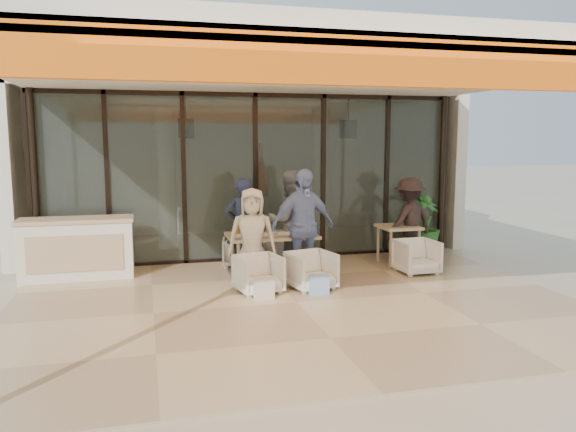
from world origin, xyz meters
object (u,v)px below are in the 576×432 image
at_px(chair_near_left, 259,272).
at_px(side_table, 398,231).
at_px(diner_cream, 252,237).
at_px(potted_palm, 422,224).
at_px(diner_periwinkle, 303,226).
at_px(diner_navy, 242,226).
at_px(chair_near_right, 311,269).
at_px(host_counter, 77,248).
at_px(chair_far_right, 282,249).
at_px(diner_grey, 289,220).
at_px(chair_far_left, 238,251).
at_px(side_chair, 417,255).
at_px(dining_table, 271,237).
at_px(standing_woman, 409,221).

relative_size(chair_near_left, side_table, 0.88).
xyz_separation_m(diner_cream, potted_palm, (3.70, 1.35, -0.12)).
bearing_deg(potted_palm, diner_periwinkle, -154.76).
height_order(diner_navy, diner_periwinkle, diner_periwinkle).
xyz_separation_m(chair_near_right, side_table, (2.08, 1.28, 0.30)).
relative_size(host_counter, chair_far_right, 3.17).
distance_m(diner_grey, diner_periwinkle, 0.90).
xyz_separation_m(chair_far_left, chair_near_right, (0.84, -1.90, 0.04)).
relative_size(side_chair, potted_palm, 0.51).
xyz_separation_m(dining_table, potted_palm, (3.29, 0.89, -0.02)).
relative_size(dining_table, chair_far_right, 2.57).
bearing_deg(chair_far_left, dining_table, 123.41).
relative_size(diner_grey, diner_periwinkle, 0.97).
relative_size(host_counter, diner_grey, 1.02).
distance_m(chair_far_left, potted_palm, 3.72).
bearing_deg(side_table, chair_near_left, -156.40).
xyz_separation_m(dining_table, chair_far_left, (-0.41, 0.94, -0.39)).
bearing_deg(side_table, diner_periwinkle, -159.54).
bearing_deg(chair_near_right, diner_cream, 136.08).
xyz_separation_m(side_chair, potted_palm, (0.78, 1.32, 0.33)).
relative_size(diner_periwinkle, standing_woman, 1.14).
distance_m(chair_far_left, diner_cream, 1.48).
xyz_separation_m(dining_table, chair_near_left, (-0.41, -0.96, -0.36)).
height_order(dining_table, side_table, dining_table).
height_order(dining_table, chair_near_right, dining_table).
height_order(diner_navy, diner_grey, diner_grey).
distance_m(chair_near_left, diner_cream, 0.68).
height_order(side_table, side_chair, side_table).
distance_m(chair_far_left, chair_near_left, 1.90).
bearing_deg(side_chair, chair_near_left, -171.97).
distance_m(dining_table, diner_grey, 0.65).
relative_size(dining_table, side_chair, 2.23).
bearing_deg(chair_near_right, host_counter, 142.77).
bearing_deg(potted_palm, diner_grey, -171.08).
bearing_deg(diner_cream, diner_grey, 58.48).
distance_m(diner_cream, standing_woman, 3.26).
height_order(chair_far_left, potted_palm, potted_palm).
height_order(dining_table, chair_far_left, dining_table).
bearing_deg(diner_periwinkle, chair_near_right, -100.63).
bearing_deg(diner_cream, potted_palm, 31.53).
relative_size(diner_navy, potted_palm, 1.26).
distance_m(chair_near_left, standing_woman, 3.45).
xyz_separation_m(dining_table, side_chair, (2.51, -0.43, -0.35)).
distance_m(chair_near_left, diner_periwinkle, 1.15).
bearing_deg(side_table, chair_far_right, 163.28).
distance_m(chair_far_left, diner_grey, 1.15).
bearing_deg(chair_far_right, chair_far_left, -11.07).
relative_size(chair_far_left, potted_palm, 0.44).
bearing_deg(chair_near_right, side_table, 18.37).
relative_size(host_counter, diner_periwinkle, 0.99).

